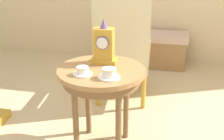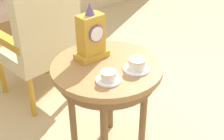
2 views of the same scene
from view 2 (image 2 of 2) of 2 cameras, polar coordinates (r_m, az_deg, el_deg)
The scene contains 6 objects.
side_table at distance 1.77m, azimuth -0.93°, elevation -1.38°, with size 0.64×0.64×0.65m.
teacup_left at distance 1.58m, azimuth -0.68°, elevation -1.28°, with size 0.13×0.13×0.06m.
teacup_right at distance 1.67m, azimuth 4.65°, elevation 0.96°, with size 0.15×0.15×0.07m.
mantel_clock at distance 1.75m, azimuth -3.93°, elevation 6.21°, with size 0.19×0.11×0.34m.
armchair at distance 2.34m, azimuth -13.20°, elevation 6.93°, with size 0.59×0.57×1.14m.
window_bench at distance 3.48m, azimuth -20.22°, elevation 7.30°, with size 1.10×0.40×0.44m.
Camera 2 is at (-0.96, -1.09, 1.53)m, focal length 49.01 mm.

